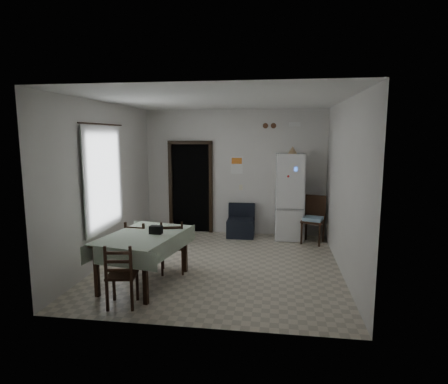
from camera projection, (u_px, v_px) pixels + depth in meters
name	position (u px, v px, depth m)	size (l,w,h in m)	color
ground	(220.00, 265.00, 6.75)	(4.50, 4.50, 0.00)	#BEB39B
ceiling	(220.00, 100.00, 6.31)	(4.20, 4.50, 0.02)	white
wall_back	(235.00, 172.00, 8.73)	(4.20, 0.02, 2.90)	silver
wall_front	(190.00, 211.00, 4.33)	(4.20, 0.02, 2.90)	silver
wall_left	(106.00, 183.00, 6.82)	(0.02, 4.50, 2.90)	silver
wall_right	(344.00, 187.00, 6.23)	(0.02, 4.50, 2.90)	silver
doorway	(193.00, 187.00, 9.13)	(1.06, 0.52, 2.22)	black
window_recess	(98.00, 179.00, 6.62)	(0.10, 1.20, 1.60)	silver
curtain	(104.00, 179.00, 6.60)	(0.02, 1.45, 1.85)	silver
curtain_rod	(102.00, 124.00, 6.46)	(0.02, 0.02, 1.60)	black
calendar	(237.00, 165.00, 8.68)	(0.28, 0.02, 0.40)	white
calendar_image	(237.00, 161.00, 8.66)	(0.24, 0.01, 0.14)	orange
light_switch	(241.00, 187.00, 8.75)	(0.08, 0.02, 0.12)	beige
vent_left	(265.00, 126.00, 8.45)	(0.12, 0.12, 0.03)	#533321
vent_right	(273.00, 126.00, 8.43)	(0.12, 0.12, 0.03)	#533321
emergency_light	(295.00, 124.00, 8.33)	(0.25, 0.07, 0.09)	white
fridge	(290.00, 197.00, 8.31)	(0.62, 0.62, 1.91)	white
tan_cone	(293.00, 150.00, 8.13)	(0.19, 0.19, 0.16)	tan
navy_seat	(241.00, 221.00, 8.55)	(0.61, 0.59, 0.74)	black
corner_chair	(313.00, 220.00, 8.01)	(0.44, 0.44, 1.02)	black
dining_table	(145.00, 259.00, 5.85)	(1.00, 1.52, 0.79)	#9DAE95
black_bag	(156.00, 230.00, 5.81)	(0.19, 0.12, 0.13)	black
dining_chair_far_left	(140.00, 246.00, 6.37)	(0.38, 0.38, 0.88)	black
dining_chair_far_right	(172.00, 246.00, 6.32)	(0.39, 0.39, 0.91)	black
dining_chair_near_head	(122.00, 274.00, 5.07)	(0.38, 0.38, 0.89)	black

